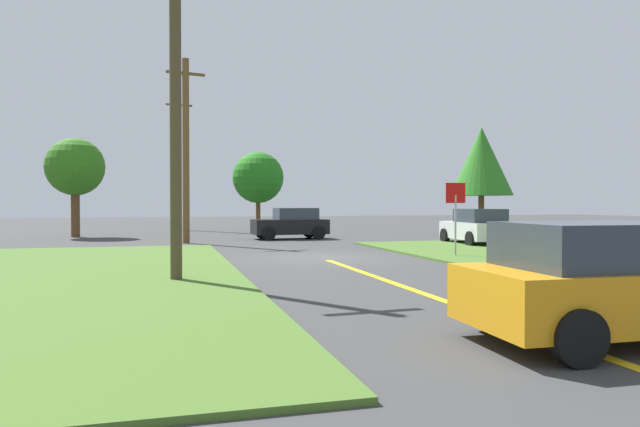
% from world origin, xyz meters
% --- Properties ---
extents(ground_plane, '(120.00, 120.00, 0.00)m').
position_xyz_m(ground_plane, '(0.00, 0.00, 0.00)').
color(ground_plane, '#3B3B3B').
extents(grass_verge_right, '(12.00, 20.00, 0.08)m').
position_xyz_m(grass_verge_right, '(9.26, -4.00, 0.04)').
color(grass_verge_right, '#476A28').
rests_on(grass_verge_right, ground).
extents(lane_stripe_center, '(0.20, 14.00, 0.01)m').
position_xyz_m(lane_stripe_center, '(0.00, -8.00, 0.01)').
color(lane_stripe_center, yellow).
rests_on(lane_stripe_center, ground).
extents(stop_sign, '(0.70, 0.12, 2.58)m').
position_xyz_m(stop_sign, '(4.54, -1.14, 1.80)').
color(stop_sign, '#9EA0A8').
rests_on(stop_sign, ground).
extents(car_approaching_junction, '(3.94, 2.05, 1.62)m').
position_xyz_m(car_approaching_junction, '(1.25, 10.25, 0.80)').
color(car_approaching_junction, black).
rests_on(car_approaching_junction, ground).
extents(car_behind_on_main_road, '(4.48, 2.20, 1.62)m').
position_xyz_m(car_behind_on_main_road, '(0.81, -12.55, 0.81)').
color(car_behind_on_main_road, orange).
rests_on(car_behind_on_main_road, ground).
extents(car_on_crossroad, '(2.23, 4.05, 1.62)m').
position_xyz_m(car_on_crossroad, '(8.37, 3.95, 0.80)').
color(car_on_crossroad, silver).
rests_on(car_on_crossroad, ground).
extents(utility_pole_near, '(1.80, 0.28, 7.53)m').
position_xyz_m(utility_pole_near, '(-4.90, -4.99, 3.90)').
color(utility_pole_near, '#4C3F2B').
rests_on(utility_pole_near, ground).
extents(utility_pole_mid, '(1.79, 0.47, 8.59)m').
position_xyz_m(utility_pole_mid, '(-4.17, 8.44, 4.40)').
color(utility_pole_mid, brown).
rests_on(utility_pole_mid, ground).
extents(utility_pole_far, '(1.80, 0.40, 9.40)m').
position_xyz_m(utility_pole_far, '(-4.13, 21.88, 4.79)').
color(utility_pole_far, brown).
rests_on(utility_pole_far, ground).
extents(oak_tree_left, '(3.36, 3.36, 5.23)m').
position_xyz_m(oak_tree_left, '(0.81, 18.40, 3.54)').
color(oak_tree_left, brown).
rests_on(oak_tree_left, ground).
extents(pine_tree_center, '(3.68, 3.68, 6.37)m').
position_xyz_m(pine_tree_center, '(12.99, 11.25, 4.33)').
color(pine_tree_center, brown).
rests_on(pine_tree_center, ground).
extents(oak_tree_right, '(3.16, 3.16, 5.45)m').
position_xyz_m(oak_tree_right, '(-9.87, 14.94, 3.82)').
color(oak_tree_right, brown).
rests_on(oak_tree_right, ground).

